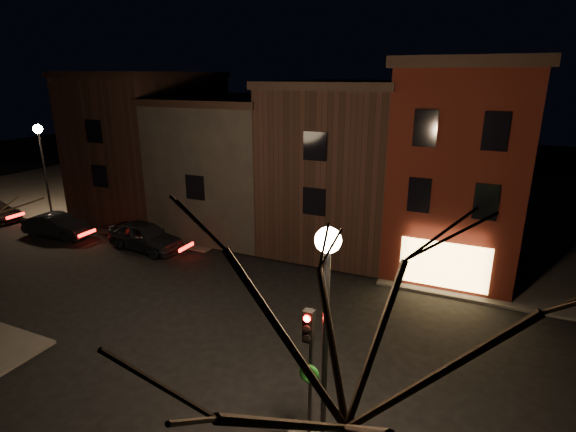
{
  "coord_description": "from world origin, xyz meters",
  "views": [
    {
      "loc": [
        9.25,
        -14.98,
        9.86
      ],
      "look_at": [
        0.61,
        4.2,
        3.2
      ],
      "focal_mm": 28.0,
      "sensor_mm": 36.0,
      "label": 1
    }
  ],
  "objects_px": {
    "traffic_signal": "(309,355)",
    "parked_car_a": "(145,236)",
    "bare_tree_right": "(352,309)",
    "parked_car_b": "(57,226)",
    "street_lamp_far": "(40,145)",
    "street_lamp_near": "(327,285)"
  },
  "relations": [
    {
      "from": "street_lamp_far",
      "to": "bare_tree_right",
      "type": "distance_m",
      "value": 30.32
    },
    {
      "from": "traffic_signal",
      "to": "bare_tree_right",
      "type": "xyz_separation_m",
      "value": [
        1.9,
        -2.99,
        3.34
      ]
    },
    {
      "from": "street_lamp_near",
      "to": "traffic_signal",
      "type": "bearing_deg",
      "value": 140.63
    },
    {
      "from": "traffic_signal",
      "to": "parked_car_a",
      "type": "xyz_separation_m",
      "value": [
        -14.09,
        9.58,
        -1.98
      ]
    },
    {
      "from": "bare_tree_right",
      "to": "traffic_signal",
      "type": "bearing_deg",
      "value": 122.41
    },
    {
      "from": "street_lamp_far",
      "to": "parked_car_a",
      "type": "distance_m",
      "value": 11.57
    },
    {
      "from": "street_lamp_near",
      "to": "bare_tree_right",
      "type": "distance_m",
      "value": 2.98
    },
    {
      "from": "parked_car_a",
      "to": "parked_car_b",
      "type": "relative_size",
      "value": 1.1
    },
    {
      "from": "traffic_signal",
      "to": "parked_car_a",
      "type": "bearing_deg",
      "value": 145.8
    },
    {
      "from": "street_lamp_far",
      "to": "traffic_signal",
      "type": "relative_size",
      "value": 1.6
    },
    {
      "from": "bare_tree_right",
      "to": "parked_car_b",
      "type": "distance_m",
      "value": 26.14
    },
    {
      "from": "traffic_signal",
      "to": "parked_car_b",
      "type": "distance_m",
      "value": 22.65
    },
    {
      "from": "traffic_signal",
      "to": "bare_tree_right",
      "type": "bearing_deg",
      "value": -57.59
    },
    {
      "from": "street_lamp_near",
      "to": "parked_car_a",
      "type": "xyz_separation_m",
      "value": [
        -14.69,
        10.07,
        -4.35
      ]
    },
    {
      "from": "street_lamp_near",
      "to": "parked_car_a",
      "type": "bearing_deg",
      "value": 145.57
    },
    {
      "from": "street_lamp_near",
      "to": "bare_tree_right",
      "type": "bearing_deg",
      "value": -62.53
    },
    {
      "from": "traffic_signal",
      "to": "parked_car_a",
      "type": "distance_m",
      "value": 17.15
    },
    {
      "from": "parked_car_a",
      "to": "traffic_signal",
      "type": "bearing_deg",
      "value": -117.2
    },
    {
      "from": "street_lamp_far",
      "to": "parked_car_b",
      "type": "height_order",
      "value": "street_lamp_far"
    },
    {
      "from": "parked_car_a",
      "to": "parked_car_b",
      "type": "distance_m",
      "value": 6.61
    },
    {
      "from": "bare_tree_right",
      "to": "parked_car_a",
      "type": "distance_m",
      "value": 21.03
    },
    {
      "from": "traffic_signal",
      "to": "parked_car_b",
      "type": "relative_size",
      "value": 0.92
    }
  ]
}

